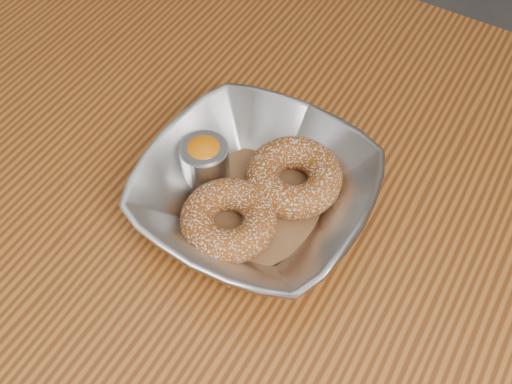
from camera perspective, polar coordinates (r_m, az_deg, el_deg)
The scene contains 6 objects.
table at distance 0.74m, azimuth 0.77°, elevation -4.44°, with size 1.20×0.80×0.75m.
serving_bowl at distance 0.62m, azimuth -0.00°, elevation -0.06°, with size 0.24×0.24×0.06m, color #B1B3B8.
parchment at distance 0.63m, azimuth -0.00°, elevation -1.11°, with size 0.14×0.14×0.00m, color brown.
donut_back at distance 0.63m, azimuth 3.62°, elevation 1.45°, with size 0.10×0.10×0.04m, color #8F4212.
donut_front at distance 0.60m, azimuth -2.61°, elevation -2.66°, with size 0.10×0.10×0.03m, color #8F4212.
ramekin at distance 0.64m, azimuth -4.89°, elevation 3.09°, with size 0.05×0.05×0.05m.
Camera 1 is at (0.19, -0.33, 1.28)m, focal length 42.00 mm.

